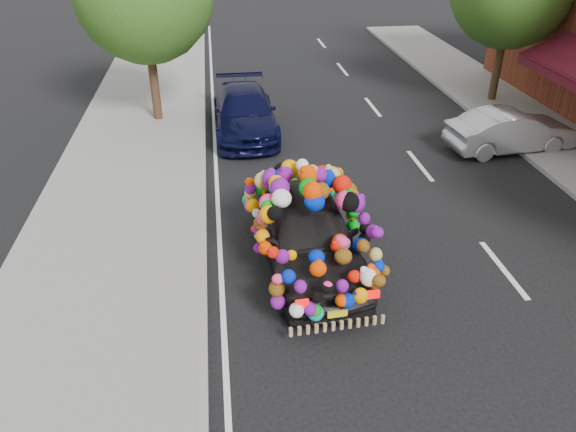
% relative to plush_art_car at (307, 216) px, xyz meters
% --- Properties ---
extents(ground, '(100.00, 100.00, 0.00)m').
position_rel_plush_art_car_xyz_m(ground, '(0.27, -0.74, -1.10)').
color(ground, black).
rests_on(ground, ground).
extents(sidewalk, '(4.00, 60.00, 0.12)m').
position_rel_plush_art_car_xyz_m(sidewalk, '(-4.03, -0.74, -1.04)').
color(sidewalk, gray).
rests_on(sidewalk, ground).
extents(kerb, '(0.15, 60.00, 0.13)m').
position_rel_plush_art_car_xyz_m(kerb, '(-2.08, -0.74, -1.03)').
color(kerb, gray).
rests_on(kerb, ground).
extents(lane_markings, '(6.00, 50.00, 0.01)m').
position_rel_plush_art_car_xyz_m(lane_markings, '(3.87, -0.74, -1.09)').
color(lane_markings, silver).
rests_on(lane_markings, ground).
extents(plush_art_car, '(2.45, 4.74, 2.15)m').
position_rel_plush_art_car_xyz_m(plush_art_car, '(0.00, 0.00, 0.00)').
color(plush_art_car, black).
rests_on(plush_art_car, ground).
extents(navy_sedan, '(1.91, 4.60, 1.33)m').
position_rel_plush_art_car_xyz_m(navy_sedan, '(-0.75, 7.41, -0.44)').
color(navy_sedan, black).
rests_on(navy_sedan, ground).
extents(silver_hatchback, '(3.78, 1.64, 1.21)m').
position_rel_plush_art_car_xyz_m(silver_hatchback, '(6.76, 4.96, -0.49)').
color(silver_hatchback, '#ABACB2').
rests_on(silver_hatchback, ground).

